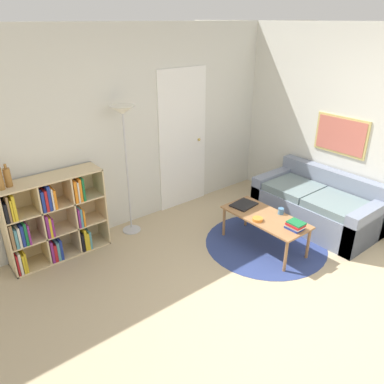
# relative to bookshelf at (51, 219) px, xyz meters

# --- Properties ---
(ground_plane) EXTENTS (14.00, 14.00, 0.00)m
(ground_plane) POSITION_rel_bookshelf_xyz_m (1.41, -2.50, -0.50)
(ground_plane) COLOR tan
(wall_back) EXTENTS (7.24, 0.11, 2.60)m
(wall_back) POSITION_rel_bookshelf_xyz_m (1.44, 0.21, 0.79)
(wall_back) COLOR silver
(wall_back) RESTS_ON ground_plane
(wall_right) EXTENTS (0.08, 5.69, 2.60)m
(wall_right) POSITION_rel_bookshelf_xyz_m (3.55, -1.16, 0.80)
(wall_right) COLOR silver
(wall_right) RESTS_ON ground_plane
(rug) EXTENTS (1.53, 1.53, 0.01)m
(rug) POSITION_rel_bookshelf_xyz_m (2.18, -1.42, -0.50)
(rug) COLOR navy
(rug) RESTS_ON ground_plane
(bookshelf) EXTENTS (1.15, 0.34, 1.02)m
(bookshelf) POSITION_rel_bookshelf_xyz_m (0.00, 0.00, 0.00)
(bookshelf) COLOR beige
(bookshelf) RESTS_ON ground_plane
(floor_lamp) EXTENTS (0.29, 0.29, 1.69)m
(floor_lamp) POSITION_rel_bookshelf_xyz_m (1.01, -0.05, 0.93)
(floor_lamp) COLOR #B7B7BC
(floor_lamp) RESTS_ON ground_plane
(couch) EXTENTS (0.84, 1.63, 0.72)m
(couch) POSITION_rel_bookshelf_xyz_m (3.15, -1.50, -0.23)
(couch) COLOR gray
(couch) RESTS_ON ground_plane
(coffee_table) EXTENTS (0.50, 1.09, 0.43)m
(coffee_table) POSITION_rel_bookshelf_xyz_m (2.11, -1.43, -0.12)
(coffee_table) COLOR #996B42
(coffee_table) RESTS_ON ground_plane
(laptop) EXTENTS (0.34, 0.28, 0.02)m
(laptop) POSITION_rel_bookshelf_xyz_m (2.11, -1.06, -0.06)
(laptop) COLOR black
(laptop) RESTS_ON coffee_table
(bowl) EXTENTS (0.13, 0.13, 0.04)m
(bowl) POSITION_rel_bookshelf_xyz_m (1.95, -1.45, -0.05)
(bowl) COLOR orange
(bowl) RESTS_ON coffee_table
(book_stack_on_table) EXTENTS (0.16, 0.20, 0.09)m
(book_stack_on_table) POSITION_rel_bookshelf_xyz_m (2.14, -1.85, -0.03)
(book_stack_on_table) COLOR navy
(book_stack_on_table) RESTS_ON coffee_table
(cup) EXTENTS (0.07, 0.07, 0.08)m
(cup) POSITION_rel_bookshelf_xyz_m (2.30, -1.51, -0.03)
(cup) COLOR teal
(cup) RESTS_ON coffee_table
(bottle_left) EXTENTS (0.06, 0.06, 0.30)m
(bottle_left) POSITION_rel_bookshelf_xyz_m (-0.44, -0.03, 0.64)
(bottle_left) COLOR olive
(bottle_left) RESTS_ON bookshelf
(bottle_middle) EXTENTS (0.07, 0.07, 0.25)m
(bottle_middle) POSITION_rel_bookshelf_xyz_m (-0.36, 0.00, 0.62)
(bottle_middle) COLOR olive
(bottle_middle) RESTS_ON bookshelf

